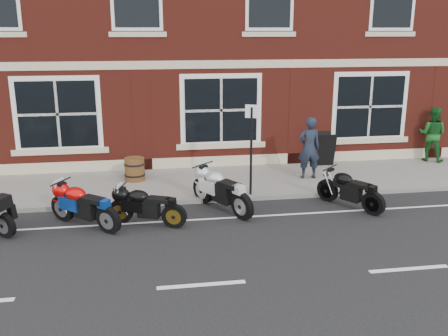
# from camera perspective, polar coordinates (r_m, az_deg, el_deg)

# --- Properties ---
(ground) EXTENTS (80.00, 80.00, 0.00)m
(ground) POSITION_cam_1_polar(r_m,az_deg,el_deg) (11.91, -4.22, -6.33)
(ground) COLOR black
(ground) RESTS_ON ground
(sidewalk) EXTENTS (30.00, 3.00, 0.12)m
(sidewalk) POSITION_cam_1_polar(r_m,az_deg,el_deg) (14.72, -5.22, -1.81)
(sidewalk) COLOR slate
(sidewalk) RESTS_ON ground
(kerb) EXTENTS (30.00, 0.16, 0.12)m
(kerb) POSITION_cam_1_polar(r_m,az_deg,el_deg) (13.22, -4.75, -3.83)
(kerb) COLOR slate
(kerb) RESTS_ON ground
(moto_sport_red) EXTENTS (1.71, 1.47, 0.95)m
(moto_sport_red) POSITION_cam_1_polar(r_m,az_deg,el_deg) (11.98, -15.71, -3.97)
(moto_sport_red) COLOR black
(moto_sport_red) RESTS_ON ground
(moto_sport_black) EXTENTS (1.82, 0.86, 0.86)m
(moto_sport_black) POSITION_cam_1_polar(r_m,az_deg,el_deg) (11.77, -8.94, -4.17)
(moto_sport_black) COLOR black
(moto_sport_black) RESTS_ON ground
(moto_sport_silver) EXTENTS (1.26, 2.02, 1.01)m
(moto_sport_silver) POSITION_cam_1_polar(r_m,az_deg,el_deg) (12.55, -0.28, -2.32)
(moto_sport_silver) COLOR black
(moto_sport_silver) RESTS_ON ground
(moto_naked_black) EXTENTS (1.18, 1.76, 0.90)m
(moto_naked_black) POSITION_cam_1_polar(r_m,az_deg,el_deg) (13.16, 14.14, -2.24)
(moto_naked_black) COLOR black
(moto_naked_black) RESTS_ON ground
(pedestrian_left) EXTENTS (0.68, 0.45, 1.86)m
(pedestrian_left) POSITION_cam_1_polar(r_m,az_deg,el_deg) (15.02, 9.69, 2.29)
(pedestrian_left) COLOR #191F2E
(pedestrian_left) RESTS_ON sidewalk
(pedestrian_right) EXTENTS (1.13, 1.11, 1.84)m
(pedestrian_right) POSITION_cam_1_polar(r_m,az_deg,el_deg) (18.24, 22.70, 3.59)
(pedestrian_right) COLOR #164F1D
(pedestrian_right) RESTS_ON sidewalk
(a_board_sign) EXTENTS (0.66, 0.45, 1.08)m
(a_board_sign) POSITION_cam_1_polar(r_m,az_deg,el_deg) (16.69, 11.30, 2.17)
(a_board_sign) COLOR black
(a_board_sign) RESTS_ON sidewalk
(barrel_planter) EXTENTS (0.61, 0.61, 0.68)m
(barrel_planter) POSITION_cam_1_polar(r_m,az_deg,el_deg) (14.95, -10.18, -0.12)
(barrel_planter) COLOR #452D12
(barrel_planter) RESTS_ON sidewalk
(parking_sign) EXTENTS (0.33, 0.15, 2.44)m
(parking_sign) POSITION_cam_1_polar(r_m,az_deg,el_deg) (13.19, 3.13, 2.80)
(parking_sign) COLOR black
(parking_sign) RESTS_ON sidewalk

